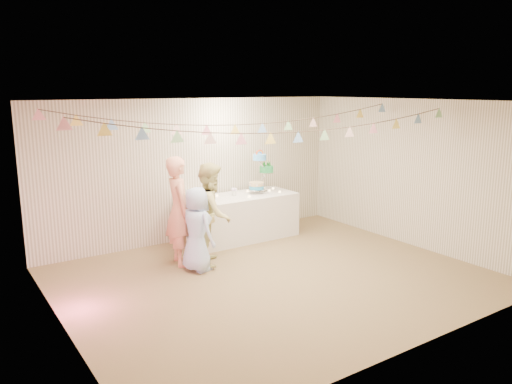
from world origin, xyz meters
TOP-DOWN VIEW (x-y plane):
  - floor at (0.00, 0.00)m, footprint 6.00×6.00m
  - ceiling at (0.00, 0.00)m, footprint 6.00×6.00m
  - back_wall at (0.00, 2.50)m, footprint 6.00×6.00m
  - front_wall at (0.00, -2.50)m, footprint 6.00×6.00m
  - left_wall at (-3.00, 0.00)m, footprint 5.00×5.00m
  - right_wall at (3.00, 0.00)m, footprint 5.00×5.00m
  - table at (0.60, 1.98)m, footprint 2.20×0.88m
  - cake_stand at (1.15, 2.03)m, footprint 0.68×0.40m
  - cake_bottom at (1.00, 1.97)m, footprint 0.31×0.31m
  - cake_middle at (1.33, 2.12)m, footprint 0.27×0.27m
  - cake_top_tier at (1.09, 2.00)m, footprint 0.25×0.25m
  - platter at (0.07, 1.93)m, footprint 0.35×0.35m
  - posy at (0.54, 2.03)m, footprint 0.13×0.13m
  - person_adult_a at (-0.89, 1.36)m, footprint 0.52×0.70m
  - person_adult_b at (-0.44, 1.13)m, footprint 0.96×1.01m
  - person_child at (-0.80, 0.94)m, footprint 0.54×0.72m
  - bunting_back at (0.00, 1.10)m, footprint 5.60×1.10m
  - bunting_front at (0.00, -0.20)m, footprint 5.60×0.90m
  - tealight_0 at (-0.20, 1.83)m, footprint 0.04×0.04m
  - tealight_1 at (0.25, 2.16)m, footprint 0.04×0.04m
  - tealight_2 at (0.70, 1.76)m, footprint 0.04×0.04m
  - tealight_3 at (0.95, 2.20)m, footprint 0.04×0.04m
  - tealight_4 at (1.42, 1.80)m, footprint 0.04×0.04m
  - tealight_5 at (1.50, 2.13)m, footprint 0.04×0.04m
  - tealight_6 at (1.32, 2.00)m, footprint 0.04×0.04m

SIDE VIEW (x-z plane):
  - floor at x=0.00m, z-range 0.00..0.00m
  - table at x=0.60m, z-range 0.00..0.82m
  - person_child at x=-0.80m, z-range 0.00..1.32m
  - platter at x=0.07m, z-range 0.75..0.77m
  - person_adult_b at x=-0.44m, z-range 0.00..1.64m
  - posy at x=0.54m, z-range 0.75..0.90m
  - cake_bottom at x=1.00m, z-range 0.76..0.91m
  - tealight_0 at x=-0.20m, z-range 0.82..0.85m
  - tealight_1 at x=0.25m, z-range 0.82..0.85m
  - tealight_2 at x=0.70m, z-range 0.82..0.85m
  - tealight_3 at x=0.95m, z-range 0.82..0.85m
  - tealight_4 at x=1.42m, z-range 0.82..0.85m
  - tealight_5 at x=1.50m, z-range 0.82..0.85m
  - tealight_6 at x=1.32m, z-range 0.82..0.85m
  - person_adult_a at x=-0.89m, z-range 0.00..1.75m
  - cake_middle at x=1.33m, z-range 1.00..1.22m
  - cake_stand at x=1.15m, z-range 0.75..1.51m
  - back_wall at x=0.00m, z-range 1.30..1.30m
  - front_wall at x=0.00m, z-range 1.30..1.30m
  - left_wall at x=-3.00m, z-range 1.30..1.30m
  - right_wall at x=3.00m, z-range 1.30..1.30m
  - cake_top_tier at x=1.09m, z-range 1.28..1.47m
  - bunting_front at x=0.00m, z-range 2.14..2.50m
  - bunting_back at x=0.00m, z-range 2.15..2.55m
  - ceiling at x=0.00m, z-range 2.60..2.60m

